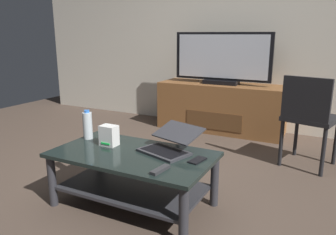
% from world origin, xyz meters
% --- Properties ---
extents(ground_plane, '(7.68, 7.68, 0.00)m').
position_xyz_m(ground_plane, '(0.00, 0.00, 0.00)').
color(ground_plane, '#4C3D33').
extents(back_wall, '(6.40, 0.12, 2.80)m').
position_xyz_m(back_wall, '(0.00, 2.30, 1.40)').
color(back_wall, beige).
rests_on(back_wall, ground).
extents(coffee_table, '(1.15, 0.64, 0.41)m').
position_xyz_m(coffee_table, '(-0.05, -0.21, 0.28)').
color(coffee_table, black).
rests_on(coffee_table, ground).
extents(media_cabinet, '(1.60, 0.53, 0.61)m').
position_xyz_m(media_cabinet, '(-0.12, 1.98, 0.31)').
color(media_cabinet, brown).
rests_on(media_cabinet, ground).
extents(television, '(1.24, 0.20, 0.64)m').
position_xyz_m(television, '(-0.12, 1.95, 0.92)').
color(television, black).
rests_on(television, media_cabinet).
extents(dining_chair, '(0.53, 0.53, 0.87)m').
position_xyz_m(dining_chair, '(1.00, 1.14, 0.51)').
color(dining_chair, black).
rests_on(dining_chair, ground).
extents(laptop, '(0.44, 0.46, 0.17)m').
position_xyz_m(laptop, '(0.17, -0.06, 0.47)').
color(laptop, '#333338').
rests_on(laptop, coffee_table).
extents(router_box, '(0.13, 0.10, 0.16)m').
position_xyz_m(router_box, '(-0.29, -0.15, 0.49)').
color(router_box, white).
rests_on(router_box, coffee_table).
extents(water_bottle_near, '(0.08, 0.08, 0.24)m').
position_xyz_m(water_bottle_near, '(-0.55, -0.09, 0.52)').
color(water_bottle_near, silver).
rests_on(water_bottle_near, coffee_table).
extents(cell_phone, '(0.10, 0.15, 0.01)m').
position_xyz_m(cell_phone, '(0.42, -0.14, 0.41)').
color(cell_phone, black).
rests_on(cell_phone, coffee_table).
extents(tv_remote, '(0.07, 0.16, 0.02)m').
position_xyz_m(tv_remote, '(0.29, -0.41, 0.42)').
color(tv_remote, '#2D2D30').
rests_on(tv_remote, coffee_table).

